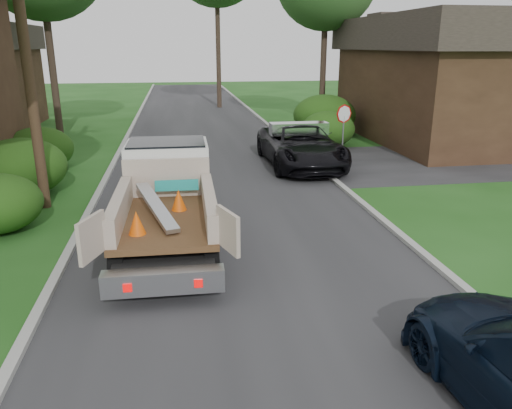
{
  "coord_description": "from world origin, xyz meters",
  "views": [
    {
      "loc": [
        -1.43,
        -10.31,
        4.69
      ],
      "look_at": [
        0.28,
        0.52,
        1.2
      ],
      "focal_mm": 35.0,
      "sensor_mm": 36.0,
      "label": 1
    }
  ],
  "objects_px": {
    "utility_pole": "(23,27)",
    "black_pickup": "(301,146)",
    "flatbed_truck": "(167,190)",
    "house_right": "(460,77)",
    "stop_sign": "(344,122)"
  },
  "relations": [
    {
      "from": "utility_pole",
      "to": "black_pickup",
      "type": "distance_m",
      "value": 10.8
    },
    {
      "from": "utility_pole",
      "to": "black_pickup",
      "type": "xyz_separation_m",
      "value": [
        8.97,
        4.15,
        -4.34
      ]
    },
    {
      "from": "flatbed_truck",
      "to": "black_pickup",
      "type": "distance_m",
      "value": 8.91
    },
    {
      "from": "house_right",
      "to": "stop_sign",
      "type": "bearing_deg",
      "value": -147.34
    },
    {
      "from": "house_right",
      "to": "black_pickup",
      "type": "distance_m",
      "value": 10.93
    },
    {
      "from": "black_pickup",
      "to": "stop_sign",
      "type": "bearing_deg",
      "value": -4.75
    },
    {
      "from": "utility_pole",
      "to": "black_pickup",
      "type": "bearing_deg",
      "value": 24.84
    },
    {
      "from": "utility_pole",
      "to": "flatbed_truck",
      "type": "bearing_deg",
      "value": -39.22
    },
    {
      "from": "utility_pole",
      "to": "house_right",
      "type": "distance_m",
      "value": 20.66
    },
    {
      "from": "house_right",
      "to": "flatbed_truck",
      "type": "bearing_deg",
      "value": -140.74
    },
    {
      "from": "stop_sign",
      "to": "house_right",
      "type": "xyz_separation_m",
      "value": [
        7.8,
        5.0,
        1.38
      ]
    },
    {
      "from": "flatbed_truck",
      "to": "black_pickup",
      "type": "relative_size",
      "value": 1.0
    },
    {
      "from": "stop_sign",
      "to": "house_right",
      "type": "distance_m",
      "value": 9.37
    },
    {
      "from": "stop_sign",
      "to": "flatbed_truck",
      "type": "relative_size",
      "value": 0.41
    },
    {
      "from": "house_right",
      "to": "black_pickup",
      "type": "xyz_separation_m",
      "value": [
        -9.51,
        -4.86,
        -2.32
      ]
    }
  ]
}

